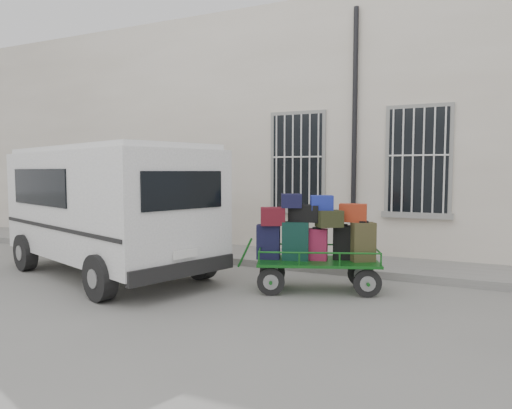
{
  "coord_description": "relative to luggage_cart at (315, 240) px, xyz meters",
  "views": [
    {
      "loc": [
        3.21,
        -7.26,
        2.03
      ],
      "look_at": [
        -0.57,
        1.0,
        1.36
      ],
      "focal_mm": 32.0,
      "sensor_mm": 36.0,
      "label": 1
    }
  ],
  "objects": [
    {
      "name": "ground",
      "position": [
        -0.94,
        -0.09,
        -0.86
      ],
      "size": [
        80.0,
        80.0,
        0.0
      ],
      "primitive_type": "plane",
      "color": "slate",
      "rests_on": "ground"
    },
    {
      "name": "building",
      "position": [
        -0.94,
        5.41,
        2.14
      ],
      "size": [
        24.0,
        5.15,
        6.0
      ],
      "color": "beige",
      "rests_on": "ground"
    },
    {
      "name": "sidewalk",
      "position": [
        -0.94,
        2.11,
        -0.79
      ],
      "size": [
        24.0,
        1.7,
        0.15
      ],
      "primitive_type": "cube",
      "color": "slate",
      "rests_on": "ground"
    },
    {
      "name": "luggage_cart",
      "position": [
        0.0,
        0.0,
        0.0
      ],
      "size": [
        2.39,
        1.56,
        1.64
      ],
      "rotation": [
        0.0,
        0.0,
        0.36
      ],
      "color": "black",
      "rests_on": "ground"
    },
    {
      "name": "van",
      "position": [
        -4.02,
        -0.52,
        0.56
      ],
      "size": [
        5.3,
        3.57,
        2.48
      ],
      "rotation": [
        0.0,
        0.0,
        -0.34
      ],
      "color": "silver",
      "rests_on": "ground"
    }
  ]
}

